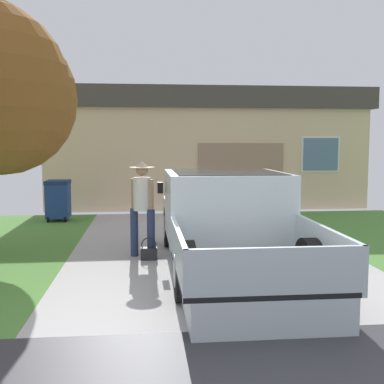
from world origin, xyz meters
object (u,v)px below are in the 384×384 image
Objects in this scene: handbag at (149,253)px; house_with_garage at (198,147)px; person_with_hat at (142,201)px; wheeled_trash_bin at (58,199)px; pickup_truck at (226,224)px.

house_with_garage is (1.95, 9.53, 1.79)m from handbag.
person_with_hat is 0.17× the size of house_with_garage.
pickup_truck is at bearing -54.27° from wheeled_trash_bin.
person_with_hat is at bearing 116.44° from handbag.
handbag is at bearing -31.48° from person_with_hat.
wheeled_trash_bin is at bearing -131.19° from house_with_garage.
wheeled_trash_bin is at bearing 117.20° from handbag.
handbag is (-1.31, 0.50, -0.58)m from pickup_truck.
house_with_garage reaches higher than handbag.
handbag is at bearing -101.58° from house_with_garage.
house_with_garage is (0.65, 10.04, 1.21)m from pickup_truck.
handbag is 0.04× the size of house_with_garage.
wheeled_trash_bin is (-4.32, -4.93, -1.33)m from house_with_garage.
house_with_garage reaches higher than wheeled_trash_bin.
pickup_truck is 1.51m from handbag.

